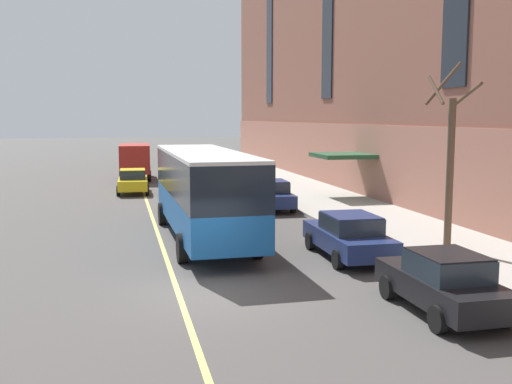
# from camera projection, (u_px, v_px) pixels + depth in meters

# --- Properties ---
(ground_plane) EXTENTS (260.00, 260.00, 0.00)m
(ground_plane) POSITION_uv_depth(u_px,v_px,m) (216.00, 294.00, 16.47)
(ground_plane) COLOR #4C4947
(sidewalk) EXTENTS (5.62, 160.00, 0.15)m
(sidewalk) POSITION_uv_depth(u_px,v_px,m) (456.00, 251.00, 21.40)
(sidewalk) COLOR #ADA89E
(sidewalk) RESTS_ON ground
(city_bus) EXTENTS (3.04, 11.55, 3.53)m
(city_bus) POSITION_uv_depth(u_px,v_px,m) (204.00, 189.00, 23.40)
(city_bus) COLOR #19569E
(city_bus) RESTS_ON ground
(parked_car_champagne_0) EXTENTS (2.08, 4.65, 1.56)m
(parked_car_champagne_0) POSITION_uv_depth(u_px,v_px,m) (236.00, 178.00, 39.99)
(parked_car_champagne_0) COLOR #BCAD89
(parked_car_champagne_0) RESTS_ON ground
(parked_car_black_1) EXTENTS (1.91, 4.23, 1.56)m
(parked_car_black_1) POSITION_uv_depth(u_px,v_px,m) (444.00, 282.00, 14.81)
(parked_car_black_1) COLOR black
(parked_car_black_1) RESTS_ON ground
(parked_car_white_3) EXTENTS (2.07, 4.67, 1.56)m
(parked_car_white_3) POSITION_uv_depth(u_px,v_px,m) (215.00, 167.00, 49.15)
(parked_car_white_3) COLOR silver
(parked_car_white_3) RESTS_ON ground
(parked_car_navy_5) EXTENTS (2.06, 4.76, 1.56)m
(parked_car_navy_5) POSITION_uv_depth(u_px,v_px,m) (349.00, 236.00, 20.62)
(parked_car_navy_5) COLOR navy
(parked_car_navy_5) RESTS_ON ground
(parked_car_navy_6) EXTENTS (2.10, 4.71, 1.56)m
(parked_car_navy_6) POSITION_uv_depth(u_px,v_px,m) (270.00, 195.00, 31.55)
(parked_car_navy_6) COLOR navy
(parked_car_navy_6) RESTS_ON ground
(box_truck) EXTENTS (2.55, 7.15, 2.78)m
(box_truck) POSITION_uv_depth(u_px,v_px,m) (135.00, 159.00, 46.20)
(box_truck) COLOR maroon
(box_truck) RESTS_ON ground
(taxi_cab) EXTENTS (2.09, 4.31, 1.56)m
(taxi_cab) POSITION_uv_depth(u_px,v_px,m) (133.00, 181.00, 38.20)
(taxi_cab) COLOR yellow
(taxi_cab) RESTS_ON ground
(street_tree_mid_block) EXTENTS (1.58, 1.40, 6.67)m
(street_tree_mid_block) POSITION_uv_depth(u_px,v_px,m) (450.00, 161.00, 21.19)
(street_tree_mid_block) COLOR brown
(street_tree_mid_block) RESTS_ON sidewalk
(fire_hydrant) EXTENTS (0.42, 0.24, 0.72)m
(fire_hydrant) POSITION_uv_depth(u_px,v_px,m) (344.00, 219.00, 25.66)
(fire_hydrant) COLOR red
(fire_hydrant) RESTS_ON sidewalk
(lane_centerline) EXTENTS (0.16, 140.00, 0.01)m
(lane_centerline) POSITION_uv_depth(u_px,v_px,m) (170.00, 269.00, 19.14)
(lane_centerline) COLOR #E0D66B
(lane_centerline) RESTS_ON ground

